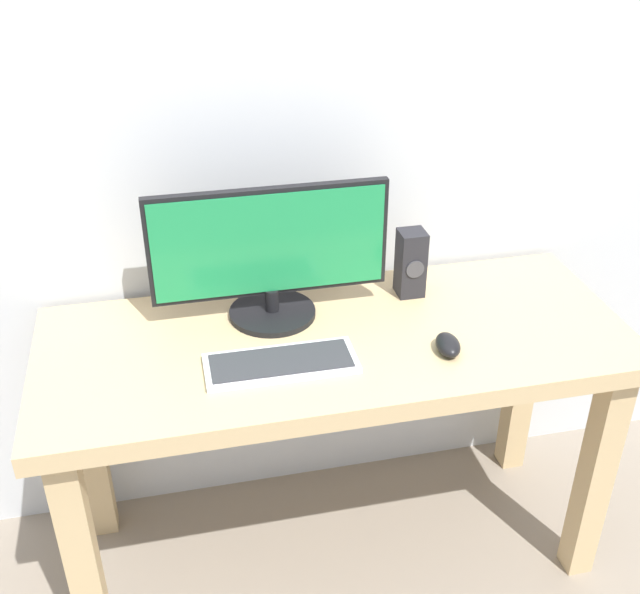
{
  "coord_description": "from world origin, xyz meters",
  "views": [
    {
      "loc": [
        -0.4,
        -1.6,
        1.85
      ],
      "look_at": [
        -0.04,
        0.0,
        0.89
      ],
      "focal_mm": 43.01,
      "sensor_mm": 36.0,
      "label": 1
    }
  ],
  "objects_px": {
    "monitor": "(270,253)",
    "keyboard_primary": "(281,363)",
    "desk": "(336,373)",
    "mouse": "(448,345)",
    "speaker_right": "(411,263)"
  },
  "relations": [
    {
      "from": "monitor",
      "to": "mouse",
      "type": "xyz_separation_m",
      "value": [
        0.4,
        -0.27,
        -0.16
      ]
    },
    {
      "from": "keyboard_primary",
      "to": "speaker_right",
      "type": "height_order",
      "value": "speaker_right"
    },
    {
      "from": "monitor",
      "to": "desk",
      "type": "bearing_deg",
      "value": -44.71
    },
    {
      "from": "desk",
      "to": "mouse",
      "type": "relative_size",
      "value": 15.38
    },
    {
      "from": "desk",
      "to": "mouse",
      "type": "bearing_deg",
      "value": -27.65
    },
    {
      "from": "desk",
      "to": "keyboard_primary",
      "type": "relative_size",
      "value": 4.11
    },
    {
      "from": "monitor",
      "to": "keyboard_primary",
      "type": "distance_m",
      "value": 0.3
    },
    {
      "from": "keyboard_primary",
      "to": "mouse",
      "type": "bearing_deg",
      "value": -4.1
    },
    {
      "from": "mouse",
      "to": "speaker_right",
      "type": "bearing_deg",
      "value": 97.04
    },
    {
      "from": "desk",
      "to": "mouse",
      "type": "xyz_separation_m",
      "value": [
        0.25,
        -0.13,
        0.14
      ]
    },
    {
      "from": "desk",
      "to": "monitor",
      "type": "bearing_deg",
      "value": 135.29
    },
    {
      "from": "desk",
      "to": "speaker_right",
      "type": "bearing_deg",
      "value": 33.77
    },
    {
      "from": "mouse",
      "to": "speaker_right",
      "type": "height_order",
      "value": "speaker_right"
    },
    {
      "from": "desk",
      "to": "monitor",
      "type": "xyz_separation_m",
      "value": [
        -0.14,
        0.14,
        0.3
      ]
    },
    {
      "from": "monitor",
      "to": "mouse",
      "type": "relative_size",
      "value": 6.28
    }
  ]
}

